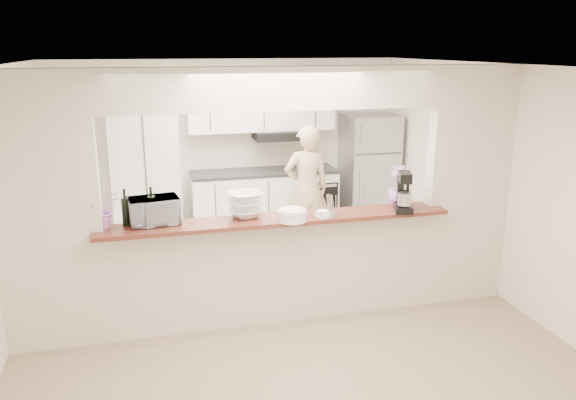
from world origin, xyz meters
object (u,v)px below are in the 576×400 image
object	(u,v)px
toaster_oven	(154,211)
person	(307,189)
stand_mixer	(404,193)
refrigerator	(369,171)

from	to	relation	value
toaster_oven	person	size ratio (longest dim) A/B	0.27
toaster_oven	stand_mixer	world-z (taller)	stand_mixer
stand_mixer	person	xyz separation A→B (m)	(-0.40, 2.02, -0.43)
stand_mixer	refrigerator	bearing A→B (deg)	74.07
refrigerator	person	size ratio (longest dim) A/B	1.01
toaster_oven	refrigerator	bearing A→B (deg)	31.01
toaster_oven	stand_mixer	bearing A→B (deg)	-12.54
refrigerator	toaster_oven	world-z (taller)	refrigerator
stand_mixer	person	world-z (taller)	person
refrigerator	person	world-z (taller)	refrigerator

